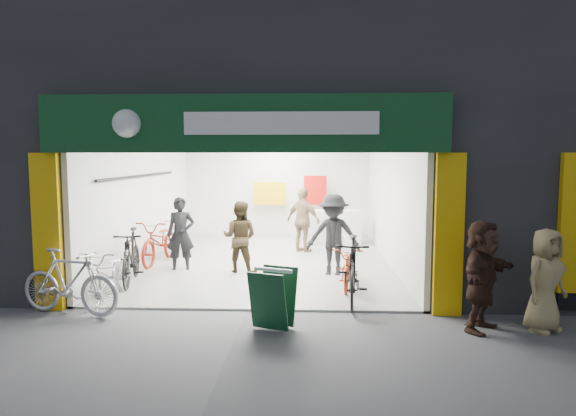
# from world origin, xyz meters

# --- Properties ---
(ground) EXTENTS (60.00, 60.00, 0.00)m
(ground) POSITION_xyz_m (0.00, 0.00, 0.00)
(ground) COLOR #56565B
(ground) RESTS_ON ground
(building) EXTENTS (17.00, 10.27, 8.00)m
(building) POSITION_xyz_m (0.91, 4.99, 4.31)
(building) COLOR #232326
(building) RESTS_ON ground
(bike_left_front) EXTENTS (0.70, 1.79, 0.92)m
(bike_left_front) POSITION_xyz_m (-2.50, 0.60, 0.46)
(bike_left_front) COLOR #B7B6BB
(bike_left_front) RESTS_ON ground
(bike_left_midfront) EXTENTS (0.83, 1.90, 1.10)m
(bike_left_midfront) POSITION_xyz_m (-2.50, 1.70, 0.55)
(bike_left_midfront) COLOR black
(bike_left_midfront) RESTS_ON ground
(bike_left_midback) EXTENTS (0.87, 2.06, 1.05)m
(bike_left_midback) POSITION_xyz_m (-2.50, 3.66, 0.53)
(bike_left_midback) COLOR maroon
(bike_left_midback) RESTS_ON ground
(bike_left_back) EXTENTS (0.66, 1.73, 1.02)m
(bike_left_back) POSITION_xyz_m (-2.36, 4.66, 0.51)
(bike_left_back) COLOR #B0B0B5
(bike_left_back) RESTS_ON ground
(bike_right_front) EXTENTS (0.72, 1.94, 1.14)m
(bike_right_front) POSITION_xyz_m (1.80, 0.60, 0.57)
(bike_right_front) COLOR black
(bike_right_front) RESTS_ON ground
(bike_right_mid) EXTENTS (0.75, 1.65, 0.84)m
(bike_right_mid) POSITION_xyz_m (1.80, 1.58, 0.42)
(bike_right_mid) COLOR #9B280E
(bike_right_mid) RESTS_ON ground
(bike_right_back) EXTENTS (0.71, 1.75, 1.02)m
(bike_right_back) POSITION_xyz_m (1.80, 4.78, 0.51)
(bike_right_back) COLOR silver
(bike_right_back) RESTS_ON ground
(parked_bike) EXTENTS (1.86, 0.91, 1.08)m
(parked_bike) POSITION_xyz_m (-2.80, -0.30, 0.54)
(parked_bike) COLOR silver
(parked_bike) RESTS_ON ground
(customer_a) EXTENTS (0.66, 0.49, 1.65)m
(customer_a) POSITION_xyz_m (-1.80, 2.89, 0.83)
(customer_a) COLOR black
(customer_a) RESTS_ON ground
(customer_b) EXTENTS (0.86, 0.72, 1.58)m
(customer_b) POSITION_xyz_m (-0.47, 2.77, 0.79)
(customer_b) COLOR #322616
(customer_b) RESTS_ON ground
(customer_c) EXTENTS (1.22, 0.83, 1.75)m
(customer_c) POSITION_xyz_m (1.55, 2.56, 0.87)
(customer_c) COLOR black
(customer_c) RESTS_ON ground
(customer_d) EXTENTS (1.07, 0.93, 1.73)m
(customer_d) POSITION_xyz_m (0.87, 5.14, 0.86)
(customer_d) COLOR #8C7351
(customer_d) RESTS_ON ground
(pedestrian_near) EXTENTS (0.88, 0.80, 1.51)m
(pedestrian_near) POSITION_xyz_m (4.46, -0.75, 0.76)
(pedestrian_near) COLOR #998759
(pedestrian_near) RESTS_ON ground
(pedestrian_far) EXTENTS (1.30, 1.50, 1.63)m
(pedestrian_far) POSITION_xyz_m (3.56, -0.77, 0.82)
(pedestrian_far) COLOR #352018
(pedestrian_far) RESTS_ON ground
(sandwich_board) EXTENTS (0.74, 0.75, 0.88)m
(sandwich_board) POSITION_xyz_m (0.52, -0.84, 0.48)
(sandwich_board) COLOR #0D371D
(sandwich_board) RESTS_ON ground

